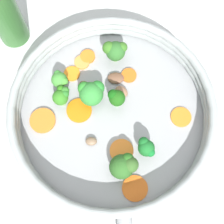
{
  "coord_description": "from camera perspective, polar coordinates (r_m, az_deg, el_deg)",
  "views": [
    {
      "loc": [
        0.07,
        -0.16,
        0.57
      ],
      "look_at": [
        0.0,
        0.0,
        0.03
      ],
      "focal_mm": 50.0,
      "sensor_mm": 36.0,
      "label": 1
    }
  ],
  "objects": [
    {
      "name": "ground_plane",
      "position": [
        0.6,
        0.0,
        -0.92
      ],
      "size": [
        4.0,
        4.0,
        0.0
      ],
      "primitive_type": "plane",
      "color": "#B7BBB9"
    },
    {
      "name": "skillet",
      "position": [
        0.59,
        0.0,
        -0.69
      ],
      "size": [
        0.35,
        0.35,
        0.02
      ],
      "primitive_type": "cylinder",
      "color": "#939699",
      "rests_on": "ground_plane"
    },
    {
      "name": "skillet_rim_wall",
      "position": [
        0.56,
        0.0,
        0.27
      ],
      "size": [
        0.37,
        0.37,
        0.05
      ],
      "color": "#959C9C",
      "rests_on": "skillet"
    },
    {
      "name": "skillet_rivet_left",
      "position": [
        0.55,
        -2.3,
        -17.41
      ],
      "size": [
        0.01,
        0.01,
        0.01
      ],
      "primitive_type": "sphere",
      "color": "#92969C",
      "rests_on": "skillet"
    },
    {
      "name": "skillet_rivet_right",
      "position": [
        0.55,
        6.2,
        -16.44
      ],
      "size": [
        0.01,
        0.01,
        0.01
      ],
      "primitive_type": "sphere",
      "color": "#94999B",
      "rests_on": "skillet"
    },
    {
      "name": "carrot_slice_0",
      "position": [
        0.62,
        -5.53,
        9.01
      ],
      "size": [
        0.04,
        0.04,
        0.01
      ],
      "primitive_type": "cylinder",
      "rotation": [
        0.0,
        0.0,
        2.93
      ],
      "color": "orange",
      "rests_on": "skillet"
    },
    {
      "name": "carrot_slice_1",
      "position": [
        0.63,
        -4.47,
        10.07
      ],
      "size": [
        0.04,
        0.04,
        0.01
      ],
      "primitive_type": "cylinder",
      "rotation": [
        0.0,
        0.0,
        0.3
      ],
      "color": "orange",
      "rests_on": "skillet"
    },
    {
      "name": "carrot_slice_2",
      "position": [
        0.59,
        12.5,
        -0.9
      ],
      "size": [
        0.04,
        0.04,
        0.0
      ],
      "primitive_type": "cylinder",
      "rotation": [
        0.0,
        0.0,
        1.7
      ],
      "color": "orange",
      "rests_on": "skillet"
    },
    {
      "name": "carrot_slice_3",
      "position": [
        0.55,
        4.21,
        -13.75
      ],
      "size": [
        0.06,
        0.06,
        0.0
      ],
      "primitive_type": "cylinder",
      "rotation": [
        0.0,
        0.0,
        2.83
      ],
      "color": "#D95F19",
      "rests_on": "skillet"
    },
    {
      "name": "carrot_slice_4",
      "position": [
        0.59,
        -12.57,
        -1.53
      ],
      "size": [
        0.05,
        0.05,
        0.01
      ],
      "primitive_type": "cylinder",
      "rotation": [
        0.0,
        0.0,
        1.54
      ],
      "color": "orange",
      "rests_on": "skillet"
    },
    {
      "name": "carrot_slice_5",
      "position": [
        0.61,
        3.41,
        6.59
      ],
      "size": [
        0.03,
        0.03,
        0.0
      ],
      "primitive_type": "cylinder",
      "rotation": [
        0.0,
        0.0,
        0.09
      ],
      "color": "orange",
      "rests_on": "skillet"
    },
    {
      "name": "carrot_slice_6",
      "position": [
        0.61,
        -7.34,
        6.97
      ],
      "size": [
        0.04,
        0.04,
        0.0
      ],
      "primitive_type": "cylinder",
      "rotation": [
        0.0,
        0.0,
        0.74
      ],
      "color": "orange",
      "rests_on": "skillet"
    },
    {
      "name": "carrot_slice_7",
      "position": [
        0.56,
        1.76,
        -7.09
      ],
      "size": [
        0.05,
        0.05,
        0.0
      ],
      "primitive_type": "cylinder",
      "rotation": [
        0.0,
        0.0,
        1.29
      ],
      "color": "orange",
      "rests_on": "skillet"
    },
    {
      "name": "carrot_slice_8",
      "position": [
        0.58,
        -6.02,
        0.29
      ],
      "size": [
        0.05,
        0.05,
        0.0
      ],
      "primitive_type": "cylinder",
      "rotation": [
        0.0,
        0.0,
        4.69
      ],
      "color": "orange",
      "rests_on": "skillet"
    },
    {
      "name": "broccoli_floret_0",
      "position": [
        0.53,
        2.28,
        -9.79
      ],
      "size": [
        0.05,
        0.05,
        0.05
      ],
      "color": "#8BB565",
      "rests_on": "skillet"
    },
    {
      "name": "broccoli_floret_1",
      "position": [
        0.57,
        -3.79,
        3.59
      ],
      "size": [
        0.05,
        0.05,
        0.05
      ],
      "color": "#84A66C",
      "rests_on": "skillet"
    },
    {
      "name": "broccoli_floret_2",
      "position": [
        0.57,
        -9.27,
        2.79
      ],
      "size": [
        0.03,
        0.03,
        0.04
      ],
      "color": "#7BAF6E",
      "rests_on": "skillet"
    },
    {
      "name": "broccoli_floret_3",
      "position": [
        0.59,
        -9.53,
        5.81
      ],
      "size": [
        0.03,
        0.03,
        0.04
      ],
      "color": "#8AB25E",
      "rests_on": "skillet"
    },
    {
      "name": "broccoli_floret_4",
      "position": [
        0.54,
        6.27,
        -6.51
      ],
      "size": [
        0.03,
        0.03,
        0.04
      ],
      "color": "#679856",
      "rests_on": "skillet"
    },
    {
      "name": "broccoli_floret_5",
      "position": [
        0.6,
        0.55,
        11.2
      ],
      "size": [
        0.04,
        0.04,
        0.05
      ],
      "color": "#77A253",
      "rests_on": "skillet"
    },
    {
      "name": "broccoli_floret_6",
      "position": [
        0.56,
        0.86,
        2.64
      ],
      "size": [
        0.04,
        0.03,
        0.05
      ],
      "color": "#6DA35E",
      "rests_on": "skillet"
    },
    {
      "name": "mushroom_piece_0",
      "position": [
        0.59,
        1.39,
        3.88
      ],
      "size": [
        0.03,
        0.03,
        0.01
      ],
      "primitive_type": "ellipsoid",
      "rotation": [
        0.0,
        0.0,
        5.93
      ],
      "color": "#8D644A",
      "rests_on": "skillet"
    },
    {
      "name": "mushroom_piece_1",
      "position": [
        0.59,
        -5.07,
        4.23
      ],
      "size": [
        0.04,
        0.04,
        0.01
      ],
      "primitive_type": "ellipsoid",
      "rotation": [
        0.0,
        0.0,
        2.24
      ],
      "color": "brown",
      "rests_on": "skillet"
    },
    {
      "name": "mushroom_piece_2",
      "position": [
        0.56,
        -3.82,
        -5.36
      ],
      "size": [
        0.02,
        0.02,
        0.01
      ],
      "primitive_type": "ellipsoid",
      "rotation": [
        0.0,
        0.0,
        0.38
      ],
      "color": "#7D644B",
      "rests_on": "skillet"
    },
    {
      "name": "mushroom_piece_3",
      "position": [
        0.6,
        0.7,
        6.23
      ],
      "size": [
        0.04,
        0.03,
        0.01
      ],
      "primitive_type": "ellipsoid",
      "rotation": [
        0.0,
        0.0,
        0.35
      ],
      "color": "brown",
      "rests_on": "skillet"
    },
    {
      "name": "oil_bottle",
      "position": [
        0.62,
        -19.88,
        17.87
      ],
      "size": [
        0.06,
        0.06,
        0.24
      ],
      "color": "#2D5B28",
      "rests_on": "ground_plane"
    }
  ]
}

